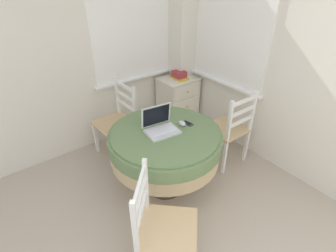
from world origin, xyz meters
name	(u,v)px	position (x,y,z in m)	size (l,w,h in m)	color
corner_room_shell	(184,61)	(1.25, 1.87, 1.28)	(4.41, 4.79, 2.55)	silver
round_dining_table	(165,144)	(0.87, 1.68, 0.58)	(1.09, 1.09, 0.72)	#4C3D2D
laptop	(160,126)	(0.85, 1.73, 0.77)	(0.33, 0.28, 0.23)	silver
computer_mouse	(182,123)	(1.07, 1.67, 0.75)	(0.06, 0.09, 0.05)	silver
cell_phone	(188,123)	(1.14, 1.66, 0.73)	(0.07, 0.12, 0.01)	#2D2D33
dining_chair_near_back_window	(118,122)	(0.80, 2.54, 0.45)	(0.44, 0.45, 0.93)	tan
dining_chair_near_right_window	(229,129)	(1.73, 1.60, 0.45)	(0.43, 0.42, 0.93)	tan
dining_chair_camera_near	(161,229)	(0.34, 1.01, 0.45)	(0.60, 0.60, 0.93)	tan
corner_cabinet	(178,101)	(1.86, 2.69, 0.35)	(0.52, 0.44, 0.70)	silver
storage_box	(179,75)	(1.86, 2.67, 0.76)	(0.15, 0.17, 0.11)	#9E3338
book_on_cabinet	(179,78)	(1.86, 2.66, 0.72)	(0.15, 0.25, 0.02)	gold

